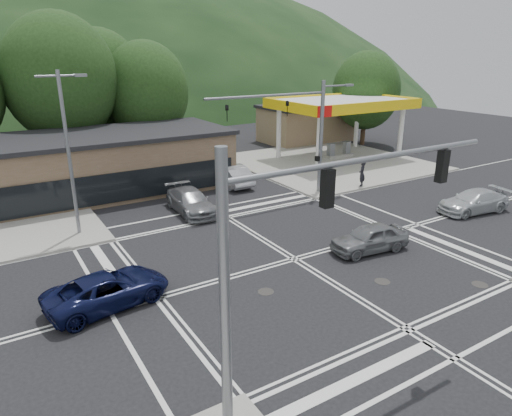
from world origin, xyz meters
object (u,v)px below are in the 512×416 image
car_blue_west (108,290)px  pedestrian (362,174)px  car_queue_b (199,160)px  car_queue_a (230,175)px  car_silver_east (474,201)px  car_northbound (191,201)px  car_grey_center (370,238)px

car_blue_west → pedestrian: bearing=-80.9°
car_blue_west → car_queue_b: size_ratio=1.09×
car_queue_a → car_silver_east: bearing=127.2°
car_queue_b → car_northbound: car_queue_b is taller
car_queue_b → car_northbound: 11.53m
car_queue_b → car_queue_a: bearing=98.3°
car_grey_center → car_northbound: (-5.44, 10.42, 0.02)m
car_queue_b → pedestrian: size_ratio=2.40×
car_grey_center → car_silver_east: size_ratio=0.86×
car_queue_b → car_northbound: (-5.37, -10.20, -0.05)m
car_blue_west → car_grey_center: (12.97, -1.71, 0.02)m
car_blue_west → pedestrian: size_ratio=2.61×
car_queue_a → pedestrian: (8.08, -6.00, 0.29)m
car_queue_b → pedestrian: 14.31m
car_grey_center → car_queue_a: 14.71m
car_blue_west → car_northbound: (7.53, 8.71, 0.04)m
car_grey_center → car_queue_b: bearing=-172.7°
car_northbound → car_blue_west: bearing=-128.1°
car_blue_west → car_silver_east: size_ratio=1.02×
car_grey_center → pedestrian: size_ratio=2.21×
car_queue_a → pedestrian: pedestrian is taller
car_northbound → pedestrian: size_ratio=2.66×
car_queue_b → pedestrian: bearing=133.5°
car_queue_a → car_queue_b: size_ratio=1.08×
car_grey_center → car_silver_east: bearing=102.2°
car_grey_center → car_queue_b: 20.62m
car_queue_a → car_queue_b: (0.16, 5.91, -0.03)m
pedestrian → car_silver_east: bearing=71.0°
car_blue_west → pedestrian: pedestrian is taller
car_queue_a → car_blue_west: bearing=45.9°
car_northbound → pedestrian: bearing=-4.6°
car_silver_east → car_grey_center: bearing=-76.0°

